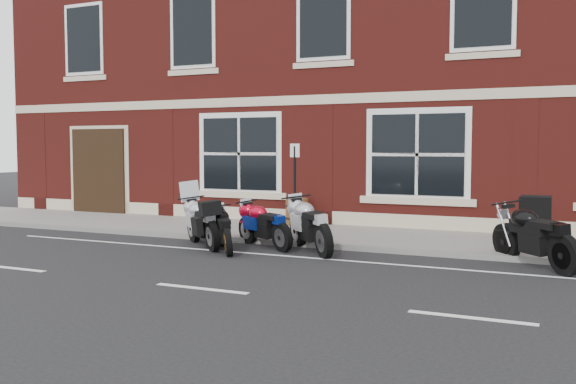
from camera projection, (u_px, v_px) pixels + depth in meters
The scene contains 12 objects.
ground at pixel (285, 258), 12.47m from camera, with size 80.00×80.00×0.00m, color black.
sidewalk at pixel (338, 236), 15.19m from camera, with size 30.00×3.00×0.12m, color slate.
kerb at pixel (313, 245), 13.75m from camera, with size 30.00×0.16×0.12m, color slate.
pub_building at pixel (417, 33), 21.57m from camera, with size 24.00×12.00×12.00m, color maroon.
moto_touring_silver at pixel (203, 220), 13.92m from camera, with size 1.68×1.52×1.40m.
moto_sport_red at pixel (264, 223), 13.76m from camera, with size 1.77×1.14×0.90m.
moto_sport_black at pixel (226, 228), 13.29m from camera, with size 1.20×1.57×0.84m.
moto_sport_silver at pixel (311, 223), 13.17m from camera, with size 1.63×1.77×1.02m.
moto_naked_black at pixel (534, 234), 11.51m from camera, with size 1.63×1.84×1.04m.
a_board_sign at pixel (535, 220), 13.32m from camera, with size 0.62×0.41×1.03m, color black, non-canonical shape.
barrel_planter at pixel (297, 212), 16.80m from camera, with size 0.62×0.62×0.69m.
parking_sign at pixel (295, 184), 14.23m from camera, with size 0.28×0.14×2.11m.
Camera 1 is at (5.23, -11.19, 2.15)m, focal length 40.00 mm.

